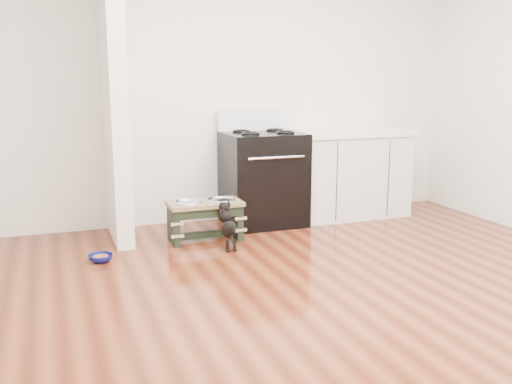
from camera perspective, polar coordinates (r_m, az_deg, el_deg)
name	(u,v)px	position (r m, az deg, el deg)	size (l,w,h in m)	color
ground	(345,305)	(3.84, 8.85, -11.10)	(5.00, 5.00, 0.00)	#471A0C
room_shell	(353,50)	(3.55, 9.67, 13.84)	(5.00, 5.00, 5.00)	silver
partition_wall	(114,90)	(5.22, -14.05, 9.89)	(0.15, 0.80, 2.70)	silver
oven_range	(263,177)	(5.70, 0.70, 1.51)	(0.76, 0.69, 1.14)	black
cabinet_run	(349,174)	(6.13, 9.24, 1.83)	(1.24, 0.64, 0.91)	silver
dog_feeder	(205,213)	(5.16, -5.12, -2.09)	(0.66, 0.35, 0.38)	black
puppy	(228,224)	(4.92, -2.86, -3.19)	(0.12, 0.34, 0.40)	black
floor_bowl	(101,258)	(4.78, -15.27, -6.39)	(0.25, 0.25, 0.06)	#0D105C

